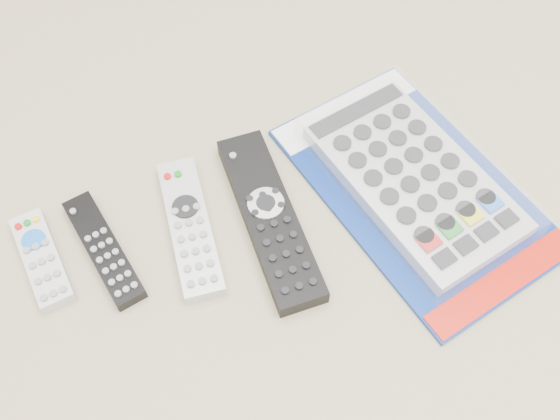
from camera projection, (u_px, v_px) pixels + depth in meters
name	position (u px, v px, depth m)	size (l,w,h in m)	color
remote_small_grey	(42.00, 259.00, 0.72)	(0.05, 0.13, 0.02)	#B6B6B8
remote_slim_black	(104.00, 249.00, 0.73)	(0.06, 0.16, 0.02)	black
remote_silver_dvd	(190.00, 227.00, 0.74)	(0.08, 0.19, 0.02)	#BCBCC1
remote_large_black	(270.00, 218.00, 0.75)	(0.08, 0.25, 0.03)	black
jumbo_remote_packaged	(415.00, 178.00, 0.77)	(0.26, 0.38, 0.05)	navy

